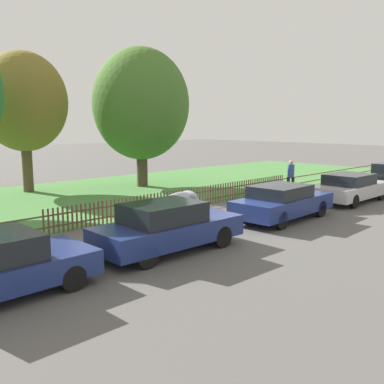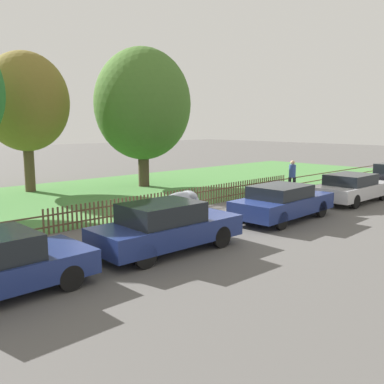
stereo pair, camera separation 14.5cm
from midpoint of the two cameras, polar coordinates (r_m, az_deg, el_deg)
name	(u,v)px [view 2 (the right image)]	position (r m, az deg, el deg)	size (l,w,h in m)	color
ground_plane	(246,218)	(16.48, 7.40, -3.47)	(120.00, 120.00, 0.00)	#565451
kerb_stone	(243,216)	(16.52, 7.13, -3.22)	(43.69, 0.20, 0.12)	#9E998E
grass_strip	(117,192)	(22.86, -9.82, 0.00)	(43.69, 11.68, 0.01)	#477F3D
park_fence	(193,198)	(18.30, 0.39, -0.76)	(43.69, 0.05, 0.86)	brown
parked_car_navy_estate	(166,226)	(12.01, -3.13, -4.62)	(4.42, 1.84, 1.41)	navy
parked_car_red_compact	(283,202)	(16.28, 12.25, -1.28)	(4.57, 1.95, 1.32)	navy
parked_car_white_van	(352,188)	(20.90, 20.72, 0.55)	(4.51, 1.84, 1.31)	#BCBCC1
covered_motorcycle	(181,204)	(15.66, -1.19, -1.55)	(1.99, 0.81, 1.11)	black
tree_mid_park	(25,102)	(24.07, -21.16, 11.10)	(4.44, 4.44, 7.24)	brown
tree_far_left	(143,104)	(24.59, -6.44, 11.53)	(5.41, 5.41, 7.76)	#473828
pedestrian_near_fence	(292,175)	(22.76, 13.40, 2.27)	(0.48, 0.48, 1.70)	black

